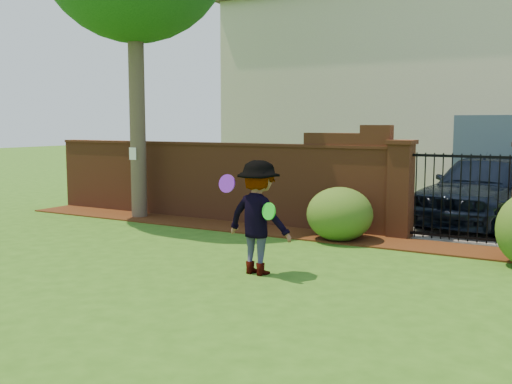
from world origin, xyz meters
The scene contains 13 objects.
ground centered at (0.00, 0.00, -0.01)m, with size 80.00×80.00×0.01m, color #2C5816.
mulch_bed centered at (-0.95, 3.34, 0.01)m, with size 11.10×1.08×0.03m, color #361909.
brick_wall centered at (-2.01, 4.00, 0.93)m, with size 8.70×0.31×2.16m.
pillar_left centered at (2.40, 4.00, 0.96)m, with size 0.50×0.50×1.88m.
iron_gate centered at (3.50, 4.00, 0.85)m, with size 1.78×0.03×1.60m.
driveway centered at (3.50, 8.00, 0.01)m, with size 3.20×8.00×0.01m, color slate.
house centered at (1.00, 12.00, 3.16)m, with size 12.40×6.40×6.30m.
car centered at (3.51, 6.21, 0.79)m, with size 1.86×4.63×1.58m, color black.
paper_notice centered at (-3.60, 3.21, 1.50)m, with size 0.20×0.01×0.28m, color white.
shrub_left centered at (1.52, 3.13, 0.51)m, with size 1.24×1.24×1.01m, color #265018.
man centered at (1.40, 0.23, 0.83)m, with size 1.08×0.62×1.67m, color gray.
frisbee_purple centered at (0.97, 0.11, 1.32)m, with size 0.27×0.27×0.03m, color purple.
frisbee_green centered at (1.72, 0.00, 0.98)m, with size 0.24×0.24×0.02m, color #1BD01F.
Camera 1 is at (5.66, -7.15, 2.20)m, focal length 41.76 mm.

